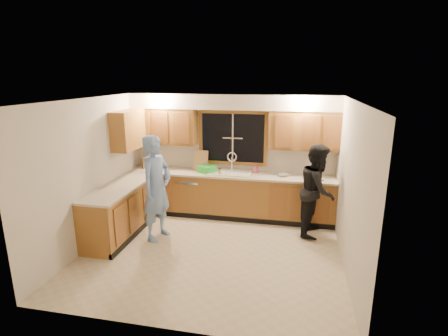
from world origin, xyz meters
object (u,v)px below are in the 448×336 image
object	(u,v)px
dishwasher	(190,194)
woman	(318,190)
knife_block	(145,163)
soap_bottle	(256,168)
sink	(230,176)
dish_crate	(207,169)
bowl	(283,175)
man	(157,188)
stove	(105,223)

from	to	relation	value
dishwasher	woman	world-z (taller)	woman
knife_block	soap_bottle	distance (m)	2.36
dishwasher	sink	bearing A→B (deg)	0.99
woman	dish_crate	bearing A→B (deg)	87.93
dishwasher	bowl	world-z (taller)	bowl
dishwasher	bowl	distance (m)	1.99
man	dish_crate	xyz separation A→B (m)	(0.59, 1.26, 0.05)
dishwasher	woman	size ratio (longest dim) A/B	0.49
knife_block	bowl	size ratio (longest dim) A/B	1.20
soap_bottle	knife_block	bearing A→B (deg)	-176.54
man	bowl	distance (m)	2.49
woman	soap_bottle	world-z (taller)	woman
dishwasher	dish_crate	size ratio (longest dim) A/B	2.66
sink	knife_block	world-z (taller)	sink
dishwasher	woman	xyz separation A→B (m)	(2.56, -0.51, 0.43)
dishwasher	bowl	bearing A→B (deg)	0.57
dishwasher	stove	distance (m)	2.04
bowl	knife_block	bearing A→B (deg)	179.64
man	knife_block	world-z (taller)	man
dishwasher	woman	bearing A→B (deg)	-11.24
stove	soap_bottle	distance (m)	3.10
woman	soap_bottle	bearing A→B (deg)	71.39
stove	knife_block	xyz separation A→B (m)	(-0.05, 1.85, 0.59)
knife_block	dish_crate	bearing A→B (deg)	-39.53
bowl	dish_crate	bearing A→B (deg)	-179.58
man	knife_block	size ratio (longest dim) A/B	7.89
stove	bowl	world-z (taller)	bowl
dish_crate	bowl	world-z (taller)	dish_crate
soap_bottle	stove	bearing A→B (deg)	-139.23
man	woman	size ratio (longest dim) A/B	1.11
woman	knife_block	world-z (taller)	woman
knife_block	sink	bearing A→B (deg)	-38.99
knife_block	dish_crate	size ratio (longest dim) A/B	0.77
man	woman	bearing A→B (deg)	-59.34
sink	soap_bottle	xyz separation A→B (m)	(0.51, 0.17, 0.14)
soap_bottle	bowl	bearing A→B (deg)	-16.19
woman	man	bearing A→B (deg)	116.12
sink	bowl	size ratio (longest dim) A/B	4.35
dishwasher	dish_crate	distance (m)	0.69
man	soap_bottle	distance (m)	2.14
dishwasher	knife_block	bearing A→B (deg)	177.86
sink	woman	world-z (taller)	woman
dishwasher	knife_block	xyz separation A→B (m)	(-1.00, 0.04, 0.63)
woman	knife_block	size ratio (longest dim) A/B	7.10
bowl	man	bearing A→B (deg)	-149.24
knife_block	bowl	world-z (taller)	knife_block
knife_block	dish_crate	xyz separation A→B (m)	(1.37, -0.03, -0.05)
sink	knife_block	distance (m)	1.86
soap_bottle	bowl	distance (m)	0.58
knife_block	dish_crate	distance (m)	1.37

